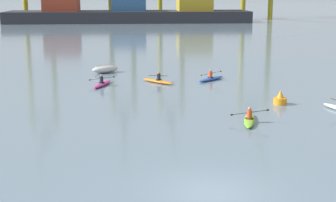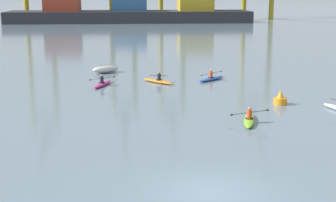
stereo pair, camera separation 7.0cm
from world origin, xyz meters
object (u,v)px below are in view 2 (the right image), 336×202
Objects in this scene: kayak_orange at (158,81)px; kayak_lime at (249,120)px; kayak_blue at (211,78)px; channel_buoy at (280,99)px; capsized_dinghy at (105,69)px; container_barge at (129,11)px; kayak_magenta at (102,84)px.

kayak_lime is at bearing -70.12° from kayak_orange.
channel_buoy is at bearing -70.81° from kayak_blue.
channel_buoy is 9.90m from kayak_blue.
kayak_lime and kayak_orange have the same top height.
container_barge is at bearing 88.52° from capsized_dinghy.
capsized_dinghy is 0.82× the size of kayak_magenta.
channel_buoy is (10.66, -84.34, -2.16)m from container_barge.
channel_buoy is (12.48, -13.85, 0.01)m from capsized_dinghy.
container_barge reaches higher than kayak_lime.
kayak_orange is (4.58, 0.94, -0.00)m from kayak_magenta.
kayak_magenta and kayak_orange have the same top height.
channel_buoy is at bearing 54.68° from kayak_lime.
kayak_magenta is at bearing 148.68° from channel_buoy.
kayak_blue is (9.23, -4.50, -0.18)m from capsized_dinghy.
kayak_blue is (9.17, 1.79, 0.00)m from kayak_magenta.
container_barge is 70.55m from capsized_dinghy.
container_barge is 18.93× the size of kayak_orange.
kayak_magenta is at bearing 127.63° from kayak_lime.
kayak_orange is 4.67m from kayak_blue.
kayak_lime is at bearing -125.32° from channel_buoy.
kayak_orange is at bearing -169.50° from kayak_blue.
kayak_magenta is (-12.42, 7.56, -0.19)m from channel_buoy.
kayak_blue is at bearing -25.99° from capsized_dinghy.
kayak_lime is 1.18× the size of kayak_orange.
kayak_magenta is at bearing -91.32° from container_barge.
channel_buoy is 0.29× the size of kayak_lime.
container_barge is 85.03m from channel_buoy.
kayak_lime is at bearing -89.61° from kayak_blue.
capsized_dinghy is at bearing 130.93° from kayak_orange.
kayak_magenta is at bearing -168.95° from kayak_blue.
kayak_magenta is 4.67m from kayak_orange.
kayak_orange is (-7.84, 8.50, -0.19)m from channel_buoy.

